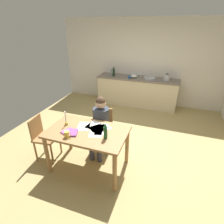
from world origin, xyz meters
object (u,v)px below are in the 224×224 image
at_px(dining_table, 88,136).
at_px(wine_glass_back_left, 134,73).
at_px(person_seated, 100,122).
at_px(bottle_vinegar, 114,72).
at_px(book_magazine, 67,131).
at_px(stovetop_kettle, 167,77).
at_px(candlestick, 66,121).
at_px(bottle_oil, 111,72).
at_px(coffee_mug, 67,134).
at_px(wine_glass_near_sink, 141,73).
at_px(wine_bottle_on_table, 105,132).
at_px(chair_at_table, 103,127).
at_px(teacup_on_counter, 129,77).
at_px(book_cookery, 73,133).
at_px(mixing_bowl, 134,76).
at_px(sink_unit, 150,78).
at_px(chair_side_empty, 43,136).
at_px(wine_glass_by_kettle, 138,73).

bearing_deg(dining_table, wine_glass_back_left, 89.84).
bearing_deg(person_seated, dining_table, -92.04).
distance_m(person_seated, bottle_vinegar, 2.64).
height_order(book_magazine, wine_glass_back_left, wine_glass_back_left).
bearing_deg(stovetop_kettle, candlestick, -115.87).
bearing_deg(bottle_oil, wine_glass_back_left, 14.70).
bearing_deg(coffee_mug, wine_glass_back_left, 86.32).
bearing_deg(bottle_vinegar, wine_glass_near_sink, 15.30).
bearing_deg(bottle_oil, wine_bottle_on_table, -71.73).
height_order(candlestick, bottle_vinegar, bottle_vinegar).
xyz_separation_m(chair_at_table, teacup_on_counter, (-0.05, 2.32, 0.46)).
height_order(book_cookery, mixing_bowl, mixing_bowl).
relative_size(coffee_mug, wine_glass_near_sink, 0.80).
relative_size(coffee_mug, bottle_vinegar, 0.41).
bearing_deg(mixing_bowl, chair_at_table, -91.20).
height_order(book_cookery, wine_glass_back_left, wine_glass_back_left).
bearing_deg(candlestick, person_seated, 44.46).
xyz_separation_m(chair_at_table, sink_unit, (0.54, 2.47, 0.43)).
distance_m(book_magazine, stovetop_kettle, 3.54).
height_order(person_seated, wine_glass_near_sink, person_seated).
bearing_deg(bottle_vinegar, candlestick, -87.36).
distance_m(chair_at_table, wine_glass_back_left, 2.67).
relative_size(chair_at_table, candlestick, 3.28).
bearing_deg(person_seated, book_cookery, -107.27).
bearing_deg(coffee_mug, sink_unit, 77.23).
distance_m(chair_side_empty, wine_glass_back_left, 3.48).
xyz_separation_m(sink_unit, wine_glass_by_kettle, (-0.41, 0.15, 0.09)).
relative_size(coffee_mug, wine_glass_back_left, 0.80).
distance_m(book_cookery, bottle_vinegar, 3.24).
distance_m(coffee_mug, book_magazine, 0.16).
height_order(person_seated, chair_side_empty, person_seated).
bearing_deg(book_cookery, candlestick, 121.34).
height_order(chair_at_table, wine_bottle_on_table, wine_bottle_on_table).
bearing_deg(book_cookery, mixing_bowl, 66.60).
relative_size(chair_at_table, wine_bottle_on_table, 3.42).
bearing_deg(bottle_oil, book_magazine, -83.28).
xyz_separation_m(dining_table, person_seated, (0.02, 0.51, 0.01)).
bearing_deg(teacup_on_counter, bottle_oil, 169.36).
relative_size(dining_table, stovetop_kettle, 6.18).
bearing_deg(stovetop_kettle, book_magazine, -112.40).
xyz_separation_m(coffee_mug, bottle_oil, (-0.46, 3.37, 0.17)).
relative_size(person_seated, book_cookery, 5.64).
relative_size(book_cookery, wine_bottle_on_table, 0.83).
bearing_deg(wine_glass_back_left, person_seated, -89.82).
height_order(person_seated, bottle_oil, person_seated).
relative_size(person_seated, bottle_vinegar, 4.02).
bearing_deg(dining_table, teacup_on_counter, 90.88).
bearing_deg(wine_glass_near_sink, coffee_mug, -97.24).
xyz_separation_m(bottle_oil, teacup_on_counter, (0.63, -0.12, -0.06)).
xyz_separation_m(chair_side_empty, wine_glass_back_left, (0.95, 3.30, 0.52)).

